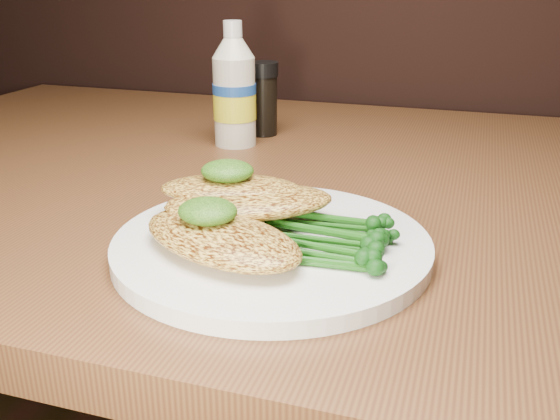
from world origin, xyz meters
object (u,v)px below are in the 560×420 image
(dining_table, at_px, (255,420))
(plate, at_px, (272,245))
(pepper_grinder, at_px, (263,99))
(mayo_bottle, at_px, (234,85))

(dining_table, height_order, plate, plate)
(plate, xyz_separation_m, pepper_grinder, (-0.14, 0.37, 0.04))
(dining_table, xyz_separation_m, pepper_grinder, (-0.04, 0.16, 0.43))
(pepper_grinder, bearing_deg, mayo_bottle, -107.06)
(plate, height_order, pepper_grinder, pepper_grinder)
(plate, xyz_separation_m, mayo_bottle, (-0.15, 0.31, 0.07))
(dining_table, bearing_deg, pepper_grinder, 103.12)
(mayo_bottle, bearing_deg, pepper_grinder, 72.94)
(dining_table, relative_size, mayo_bottle, 7.42)
(plate, bearing_deg, dining_table, 114.70)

